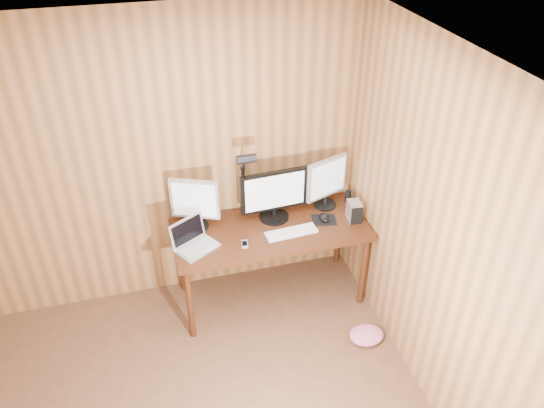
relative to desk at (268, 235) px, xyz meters
name	(u,v)px	position (x,y,z in m)	size (l,w,h in m)	color
room_shell	(173,368)	(-0.93, -1.70, 0.62)	(4.00, 4.00, 4.00)	brown
desk	(268,235)	(0.00, 0.00, 0.00)	(1.60, 0.70, 0.75)	#3E1C0D
monitor_center	(274,194)	(0.07, 0.06, 0.35)	(0.57, 0.25, 0.45)	black
monitor_left	(195,203)	(-0.58, 0.10, 0.36)	(0.38, 0.19, 0.45)	black
monitor_right	(326,181)	(0.55, 0.12, 0.37)	(0.39, 0.19, 0.46)	black
laptop	(193,241)	(-0.65, -0.15, 0.18)	(0.39, 0.37, 0.23)	silver
keyboard	(291,232)	(0.14, -0.19, 0.13)	(0.43, 0.16, 0.02)	silver
mousepad	(324,220)	(0.46, -0.08, 0.12)	(0.20, 0.16, 0.00)	black
mouse	(324,218)	(0.46, -0.08, 0.15)	(0.07, 0.12, 0.04)	black
hard_drive	(354,211)	(0.71, -0.14, 0.20)	(0.12, 0.16, 0.17)	silver
phone	(245,244)	(-0.25, -0.23, 0.13)	(0.07, 0.11, 0.01)	silver
speaker	(348,197)	(0.76, 0.12, 0.18)	(0.05, 0.05, 0.12)	black
desk_lamp	(245,175)	(-0.16, 0.12, 0.54)	(0.16, 0.22, 0.68)	black
fabric_pile	(366,335)	(0.62, -0.78, -0.58)	(0.29, 0.24, 0.09)	#D4668A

